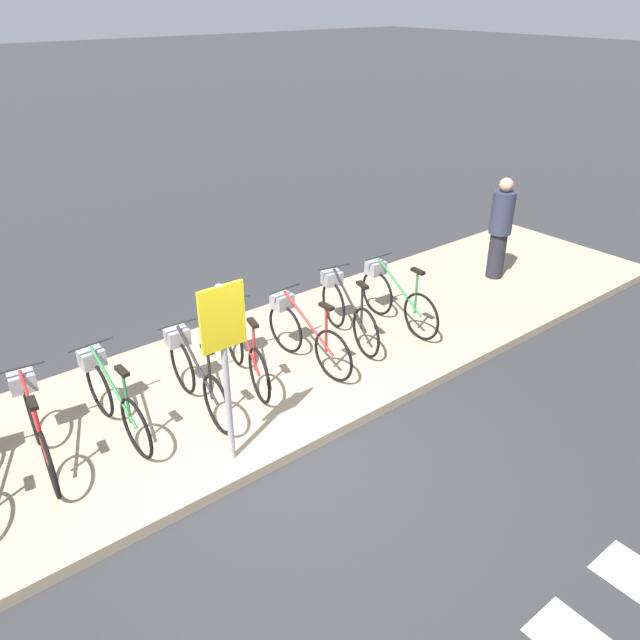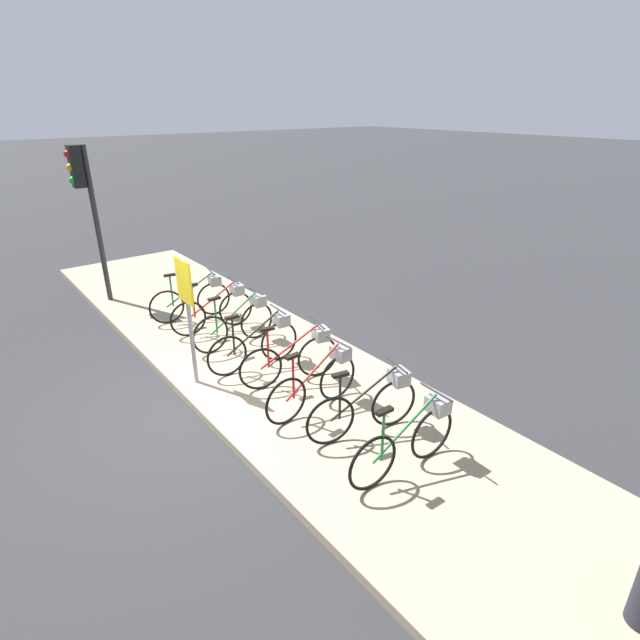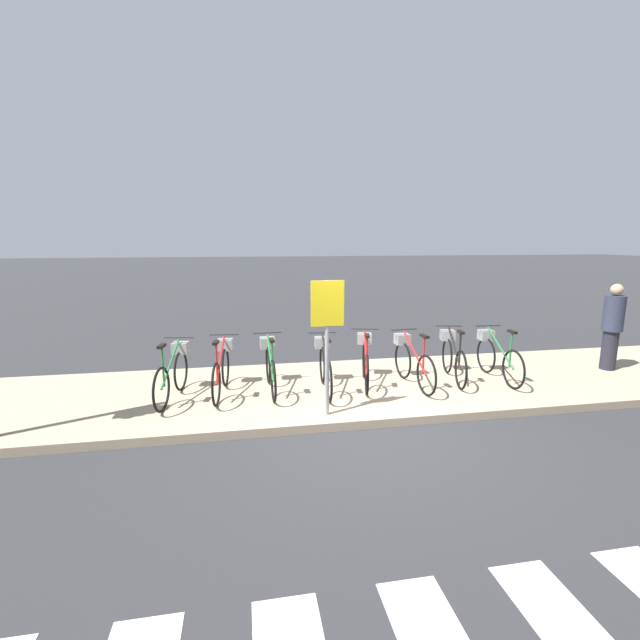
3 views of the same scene
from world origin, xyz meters
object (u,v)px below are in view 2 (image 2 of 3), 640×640
traffic_light (84,192)px  parked_bicycle_0 (195,297)px  parked_bicycle_4 (296,355)px  parked_bicycle_6 (370,403)px  parked_bicycle_1 (217,307)px  parked_bicycle_3 (259,341)px  sign_post (187,301)px  parked_bicycle_7 (411,437)px  parked_bicycle_5 (319,380)px  parked_bicycle_2 (239,321)px

traffic_light → parked_bicycle_0: bearing=29.0°
parked_bicycle_4 → parked_bicycle_6: size_ratio=1.00×
parked_bicycle_1 → parked_bicycle_4: bearing=0.9°
parked_bicycle_3 → traffic_light: traffic_light is taller
traffic_light → sign_post: (4.16, 0.06, -0.92)m
parked_bicycle_1 → parked_bicycle_7: bearing=-1.1°
parked_bicycle_4 → traffic_light: size_ratio=0.49×
parked_bicycle_5 → sign_post: 2.08m
parked_bicycle_0 → parked_bicycle_7: 5.34m
parked_bicycle_1 → sign_post: size_ratio=0.82×
parked_bicycle_3 → parked_bicycle_0: bearing=178.8°
parked_bicycle_3 → sign_post: 1.32m
parked_bicycle_4 → sign_post: 1.69m
parked_bicycle_1 → parked_bicycle_3: (1.61, -0.13, 0.00)m
parked_bicycle_0 → sign_post: bearing=-25.9°
parked_bicycle_7 → traffic_light: size_ratio=0.50×
parked_bicycle_1 → parked_bicycle_5: 3.07m
parked_bicycle_0 → parked_bicycle_7: bearing=-0.1°
parked_bicycle_0 → parked_bicycle_3: bearing=-1.2°
parked_bicycle_1 → parked_bicycle_2: same height
parked_bicycle_7 → sign_post: bearing=-161.8°
parked_bicycle_4 → parked_bicycle_7: same height
parked_bicycle_4 → parked_bicycle_7: (2.30, -0.13, 0.00)m
parked_bicycle_2 → parked_bicycle_7: (3.88, -0.10, 0.00)m
parked_bicycle_6 → parked_bicycle_7: 0.76m
parked_bicycle_6 → parked_bicycle_7: same height
parked_bicycle_5 → parked_bicycle_7: bearing=1.6°
parked_bicycle_0 → traffic_light: 2.89m
parked_bicycle_3 → parked_bicycle_5: bearing=-0.1°
parked_bicycle_4 → parked_bicycle_5: 0.76m
parked_bicycle_3 → traffic_light: 4.78m
parked_bicycle_3 → parked_bicycle_5: 1.46m
parked_bicycle_3 → sign_post: size_ratio=0.82×
sign_post → traffic_light: bearing=-179.2°
parked_bicycle_1 → parked_bicycle_6: same height
sign_post → parked_bicycle_6: bearing=25.5°
parked_bicycle_4 → parked_bicycle_6: (1.55, -0.01, 0.00)m
parked_bicycle_0 → parked_bicycle_2: 1.46m
parked_bicycle_1 → parked_bicycle_2: 0.74m
parked_bicycle_3 → sign_post: (-0.16, -1.00, 0.84)m
parked_bicycle_7 → traffic_light: traffic_light is taller
parked_bicycle_3 → parked_bicycle_5: size_ratio=1.00×
parked_bicycle_2 → parked_bicycle_4: size_ratio=1.02×
parked_bicycle_3 → parked_bicycle_4: bearing=13.3°
parked_bicycle_1 → parked_bicycle_7: size_ratio=1.00×
parked_bicycle_1 → parked_bicycle_4: same height
parked_bicycle_1 → parked_bicycle_3: bearing=-4.7°
parked_bicycle_4 → parked_bicycle_7: size_ratio=0.98×
parked_bicycle_1 → traffic_light: bearing=-156.3°
sign_post → parked_bicycle_7: bearing=18.2°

